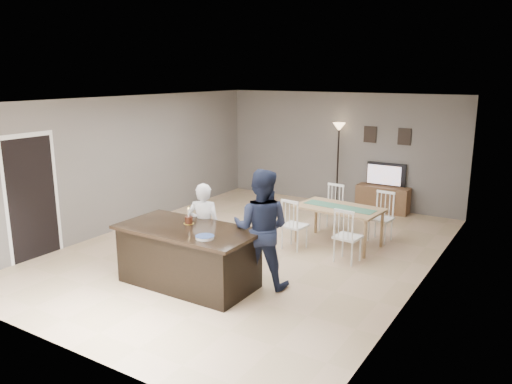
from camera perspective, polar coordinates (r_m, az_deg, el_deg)
The scene contains 14 objects.
floor at distance 9.18m, azimuth -0.44°, elevation -6.58°, with size 8.00×8.00×0.00m, color tan.
room_shell at distance 8.75m, azimuth -0.46°, elevation 3.79°, with size 8.00×8.00×8.00m.
kitchen_island at distance 7.66m, azimuth -7.71°, elevation -7.25°, with size 2.15×1.10×0.90m.
tv_console at distance 11.92m, azimuth 14.27°, elevation -0.78°, with size 1.20×0.40×0.60m, color brown.
television at distance 11.86m, azimuth 14.53°, elevation 1.93°, with size 0.91×0.12×0.53m, color black.
tv_screen_glow at distance 11.79m, azimuth 14.41°, elevation 1.90°, with size 0.78×0.78×0.00m, color orange.
picture_frames at distance 11.87m, azimuth 14.75°, elevation 6.26°, with size 1.10×0.02×0.38m.
doorway at distance 9.28m, azimuth -24.31°, elevation 0.51°, with size 0.00×2.10×2.65m.
woman at distance 8.04m, azimuth -5.96°, elevation -4.08°, with size 0.53×0.35×1.46m, color silver.
man at distance 7.41m, azimuth 0.60°, elevation -4.19°, with size 0.87×0.68×1.80m, color #1B233C.
birthday_cake at distance 7.70m, azimuth -7.69°, elevation -3.17°, with size 0.16×0.16×0.25m.
plate_stack at distance 7.00m, azimuth -5.87°, elevation -5.16°, with size 0.26×0.26×0.04m.
dining_table at distance 9.38m, azimuth 9.46°, elevation -2.44°, with size 1.64×1.88×0.95m.
floor_lamp at distance 12.09m, azimuth 9.41°, elevation 5.69°, with size 0.30×0.30×2.00m.
Camera 1 is at (4.61, -7.29, 3.15)m, focal length 35.00 mm.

